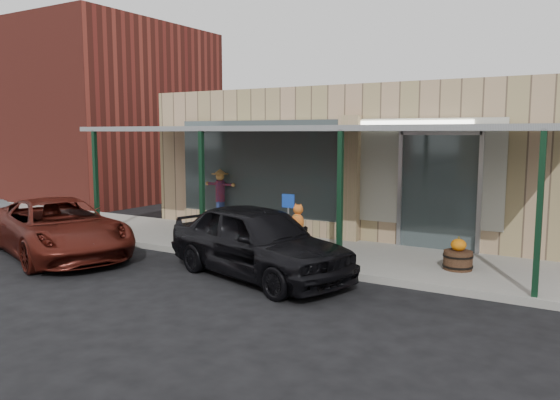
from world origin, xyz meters
The scene contains 10 objects.
ground centered at (0.00, 0.00, 0.00)m, with size 120.00×120.00×0.00m, color black.
sidewalk centered at (0.00, 3.60, 0.07)m, with size 40.00×3.20×0.15m, color gray.
storefront centered at (0.00, 8.16, 2.09)m, with size 12.00×6.25×4.20m.
awning centered at (0.00, 3.56, 3.01)m, with size 12.00×3.00×3.04m.
block_buildings_near centered at (2.01, 9.20, 3.77)m, with size 61.00×8.00×8.00m.
barrel_scarecrow centered at (-3.29, 4.80, 0.74)m, with size 1.03×0.88×1.75m.
barrel_pumpkin centered at (3.91, 3.38, 0.39)m, with size 0.68×0.68×0.69m.
handicap_sign centered at (0.43, 2.40, 1.09)m, with size 0.30×0.04×1.46m.
parked_sedan centered at (0.41, 1.22, 0.76)m, with size 4.76×3.00×1.51m.
car_maroon centered at (-4.79, 0.36, 0.69)m, with size 2.28×4.95×1.38m, color #521710.
Camera 1 is at (6.46, -7.92, 2.96)m, focal length 35.00 mm.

